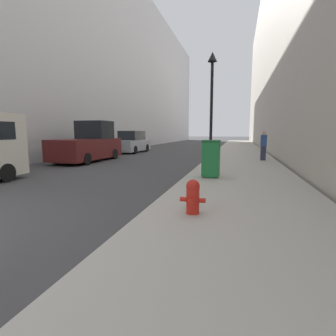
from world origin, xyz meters
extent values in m
cube|color=#B7B2A8|center=(5.97, 18.00, 0.08)|extent=(3.90, 60.00, 0.15)
cube|color=#BCBCC1|center=(-11.01, 26.00, 8.85)|extent=(12.00, 60.00, 17.70)
cube|color=beige|center=(14.02, 26.00, 9.56)|extent=(12.00, 60.00, 19.13)
cylinder|color=red|center=(5.01, 2.43, 0.40)|extent=(0.25, 0.25, 0.49)
sphere|color=red|center=(5.01, 2.43, 0.69)|extent=(0.26, 0.26, 0.26)
cylinder|color=red|center=(5.01, 2.43, 0.76)|extent=(0.07, 0.07, 0.06)
cylinder|color=red|center=(5.01, 2.24, 0.42)|extent=(0.11, 0.12, 0.11)
cylinder|color=red|center=(4.82, 2.43, 0.42)|extent=(0.12, 0.09, 0.09)
cylinder|color=red|center=(5.19, 2.43, 0.42)|extent=(0.12, 0.09, 0.09)
cube|color=#1E7538|center=(4.91, 6.70, 0.77)|extent=(0.58, 0.63, 1.17)
cube|color=#16572A|center=(4.91, 6.70, 1.39)|extent=(0.60, 0.65, 0.08)
cylinder|color=black|center=(4.67, 6.97, 0.23)|extent=(0.05, 0.16, 0.16)
cylinder|color=black|center=(5.16, 6.97, 0.23)|extent=(0.05, 0.16, 0.16)
cylinder|color=black|center=(4.58, 9.81, 0.28)|extent=(0.25, 0.25, 0.25)
cylinder|color=black|center=(4.58, 9.81, 2.48)|extent=(0.13, 0.13, 4.65)
cone|color=black|center=(4.58, 9.81, 5.01)|extent=(0.41, 0.41, 0.41)
cylinder|color=black|center=(-1.88, 4.73, 0.32)|extent=(0.24, 0.64, 0.64)
cube|color=#561919|center=(-2.72, 11.20, 0.74)|extent=(1.95, 5.11, 1.14)
cube|color=black|center=(-2.72, 12.09, 1.84)|extent=(1.80, 1.63, 1.06)
cylinder|color=black|center=(-3.63, 12.78, 0.32)|extent=(0.24, 0.64, 0.64)
cylinder|color=black|center=(-1.82, 12.78, 0.32)|extent=(0.24, 0.64, 0.64)
cylinder|color=black|center=(-3.63, 9.61, 0.32)|extent=(0.24, 0.64, 0.64)
cylinder|color=black|center=(-1.82, 9.61, 0.32)|extent=(0.24, 0.64, 0.64)
cube|color=#A3A8B2|center=(-2.84, 18.20, 0.61)|extent=(1.71, 4.66, 0.89)
cube|color=#1E2328|center=(-2.84, 18.20, 1.43)|extent=(1.50, 2.42, 0.75)
cylinder|color=black|center=(-3.63, 19.60, 0.32)|extent=(0.24, 0.64, 0.64)
cylinder|color=black|center=(-2.06, 19.60, 0.32)|extent=(0.24, 0.64, 0.64)
cylinder|color=black|center=(-3.63, 16.80, 0.32)|extent=(0.24, 0.64, 0.64)
cylinder|color=black|center=(-2.06, 16.80, 0.32)|extent=(0.24, 0.64, 0.64)
cube|color=#2D3347|center=(7.17, 13.03, 0.54)|extent=(0.28, 0.19, 0.78)
cube|color=#2D4C8C|center=(7.17, 13.03, 1.24)|extent=(0.32, 0.19, 0.62)
sphere|color=tan|center=(7.17, 13.03, 1.66)|extent=(0.21, 0.21, 0.21)
camera|label=1|loc=(5.81, -2.41, 1.71)|focal=28.00mm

